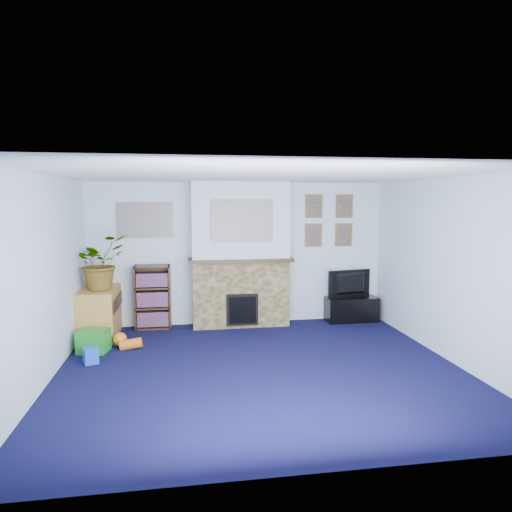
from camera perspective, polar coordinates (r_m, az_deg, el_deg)
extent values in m
cube|color=#0E0E34|center=(5.88, 0.59, -13.92)|extent=(5.00, 4.50, 0.01)
cube|color=white|center=(5.51, 0.62, 10.12)|extent=(5.00, 4.50, 0.01)
cube|color=silver|center=(7.78, -2.13, 0.31)|extent=(5.00, 0.04, 2.40)
cube|color=silver|center=(3.42, 6.92, -8.22)|extent=(5.00, 0.04, 2.40)
cube|color=silver|center=(5.72, -24.95, -2.70)|extent=(0.04, 4.50, 2.40)
cube|color=silver|center=(6.47, 23.02, -1.57)|extent=(0.04, 4.50, 2.40)
cube|color=brown|center=(7.69, -1.93, -4.68)|extent=(1.60, 0.40, 1.10)
cube|color=brown|center=(7.54, -1.97, 4.29)|extent=(1.60, 0.40, 1.30)
cube|color=brown|center=(7.56, -1.92, -0.45)|extent=(1.72, 0.50, 0.05)
cube|color=brown|center=(7.53, -1.73, -6.71)|extent=(0.52, 0.08, 0.52)
cube|color=brown|center=(7.49, -1.69, -6.78)|extent=(0.44, 0.02, 0.44)
cube|color=gray|center=(7.32, -1.77, 4.45)|extent=(1.00, 0.03, 0.68)
cube|color=gray|center=(7.69, -13.71, 4.38)|extent=(0.90, 0.03, 0.58)
cube|color=brown|center=(7.97, 7.24, 6.18)|extent=(0.30, 0.03, 0.40)
cube|color=brown|center=(8.14, 10.98, 6.12)|extent=(0.30, 0.03, 0.40)
cube|color=brown|center=(7.99, 7.18, 2.59)|extent=(0.30, 0.03, 0.40)
cube|color=brown|center=(8.16, 10.90, 2.61)|extent=(0.30, 0.03, 0.40)
cube|color=black|center=(8.20, 11.83, -6.41)|extent=(0.89, 0.38, 0.42)
imported|color=black|center=(8.13, 11.86, -3.42)|extent=(0.82, 0.25, 0.47)
cube|color=#322112|center=(7.83, -12.71, -4.82)|extent=(0.58, 0.02, 1.05)
cube|color=#322112|center=(7.73, -14.81, -5.03)|extent=(0.03, 0.28, 1.05)
cube|color=#322112|center=(7.69, -10.72, -4.98)|extent=(0.03, 0.28, 1.05)
cube|color=#322112|center=(7.82, -12.67, -8.67)|extent=(0.56, 0.28, 0.03)
cube|color=#322112|center=(7.74, -12.74, -6.28)|extent=(0.56, 0.28, 0.03)
cube|color=#322112|center=(7.67, -12.80, -3.88)|extent=(0.56, 0.28, 0.03)
cube|color=#322112|center=(7.62, -12.87, -1.25)|extent=(0.56, 0.28, 0.03)
cube|color=#322112|center=(7.77, -12.71, -7.59)|extent=(0.50, 0.22, 0.24)
cube|color=#322112|center=(7.70, -12.77, -5.21)|extent=(0.50, 0.22, 0.24)
cube|color=#322112|center=(7.64, -12.83, -2.86)|extent=(0.50, 0.22, 0.22)
cube|color=#BA883B|center=(7.50, -19.01, -6.91)|extent=(0.54, 0.97, 0.76)
imported|color=#26661E|center=(7.30, -18.94, -0.75)|extent=(0.98, 0.98, 0.82)
cube|color=gold|center=(7.52, -2.43, 0.24)|extent=(0.10, 0.06, 0.13)
cylinder|color=#B2BFC6|center=(7.57, 0.26, 0.36)|extent=(0.05, 0.05, 0.16)
sphere|color=gray|center=(7.49, -5.83, 0.14)|extent=(0.13, 0.13, 0.13)
cylinder|color=blue|center=(7.64, 3.06, 0.26)|extent=(0.06, 0.06, 0.12)
cube|color=#198C26|center=(6.84, -19.66, -10.10)|extent=(0.44, 0.38, 0.31)
sphere|color=orange|center=(6.99, -16.66, -10.05)|extent=(0.21, 0.21, 0.21)
cube|color=blue|center=(6.40, -19.96, -11.56)|extent=(0.22, 0.22, 0.21)
cylinder|color=orange|center=(6.83, -15.35, -10.58)|extent=(0.32, 0.14, 0.19)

